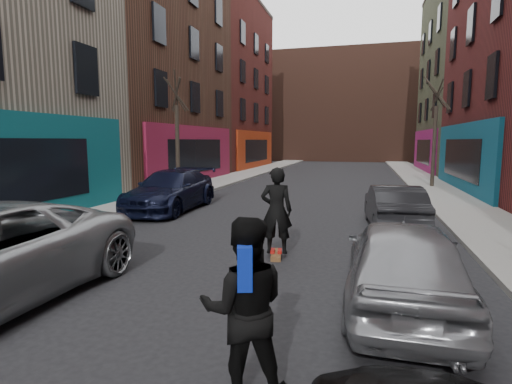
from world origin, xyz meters
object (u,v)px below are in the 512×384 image
Objects in this scene: pedestrian at (244,308)px; parked_right_far at (403,262)px; parked_left_end at (171,190)px; skateboard at (276,255)px; skateboarder at (276,210)px; parked_right_end at (394,207)px; tree_left_far at (177,125)px; tree_right_far at (435,124)px.

parked_right_far is at bearing -140.33° from pedestrian.
parked_right_far is 2.26× the size of pedestrian.
parked_left_end is 2.75× the size of pedestrian.
parked_right_far is 3.38m from skateboard.
skateboarder reaches higher than parked_right_far.
parked_right_end is at bearing -10.36° from parked_left_end.
tree_left_far is at bearing -49.63° from parked_right_far.
parked_right_far is at bearing -99.86° from tree_right_far.
tree_left_far is 1.25× the size of parked_left_end.
parked_right_end is at bearing -136.41° from skateboarder.
parked_left_end is 7.26m from skateboarder.
parked_right_end is at bearing -28.72° from tree_left_far.
tree_right_far reaches higher than pedestrian.
tree_right_far reaches higher than skateboarder.
pedestrian is at bearing -61.45° from tree_left_far.
tree_left_far is 5.11m from parked_left_end.
tree_left_far reaches higher than parked_right_far.
parked_left_end is at bearing -77.22° from pedestrian.
skateboarder is 1.03× the size of pedestrian.
tree_left_far is at bearing -63.32° from skateboarder.
tree_left_far is 16.17m from pedestrian.
tree_left_far is 13.78m from tree_right_far.
skateboard is at bearing -40.21° from parked_right_far.
tree_left_far is at bearing 110.91° from parked_left_end.
parked_right_far reaches higher than skateboard.
tree_right_far reaches higher than skateboard.
tree_right_far is at bearing 41.60° from parked_left_end.
parked_right_far is 5.97m from parked_right_end.
tree_right_far is 11.97m from parked_right_end.
parked_left_end is 6.51× the size of skateboard.
parked_right_end is (7.98, -1.24, -0.09)m from parked_left_end.
skateboard is 0.42× the size of pedestrian.
skateboard is 1.02m from skateboarder.
parked_right_far is (7.72, -7.21, -0.03)m from parked_left_end.
parked_right_far is at bearing 128.81° from skateboarder.
tree_left_far is 14.90m from parked_right_far.
parked_left_end is (1.68, -4.05, -2.62)m from tree_left_far.
skateboarder is at bearing -110.05° from tree_right_far.
tree_right_far is 1.69× the size of parked_right_end.
skateboarder is 5.00m from pedestrian.
tree_right_far is at bearing 59.49° from skateboard.
parked_right_far is 3.33m from skateboarder.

